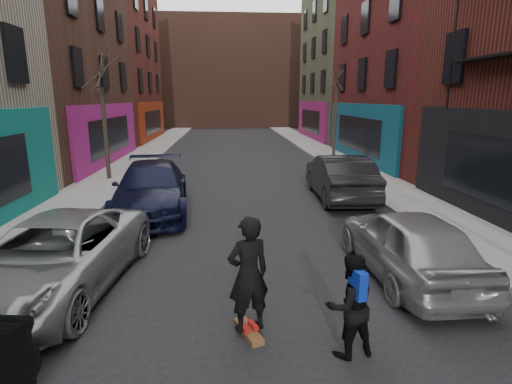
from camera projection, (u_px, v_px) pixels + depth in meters
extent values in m
cube|color=gray|center=(153.00, 148.00, 30.53)|extent=(2.50, 84.00, 0.13)
cube|color=gray|center=(314.00, 147.00, 31.42)|extent=(2.50, 84.00, 0.13)
cube|color=#47281E|center=(230.00, 74.00, 54.62)|extent=(40.00, 10.00, 14.00)
imported|color=#92969A|center=(54.00, 256.00, 7.96)|extent=(3.05, 5.60, 1.49)
imported|color=black|center=(151.00, 188.00, 13.54)|extent=(2.93, 5.98, 1.67)
imported|color=#94989C|center=(408.00, 243.00, 8.63)|extent=(1.90, 4.55, 1.54)
imported|color=black|center=(340.00, 177.00, 15.40)|extent=(2.01, 5.29, 1.72)
cube|color=brown|center=(249.00, 331.00, 6.62)|extent=(0.48, 0.83, 0.10)
imported|color=black|center=(248.00, 274.00, 6.39)|extent=(0.82, 0.68, 1.94)
imported|color=black|center=(349.00, 305.00, 5.94)|extent=(0.91, 0.79, 1.62)
cube|color=#0B269E|center=(358.00, 284.00, 5.68)|extent=(0.21, 0.32, 0.42)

